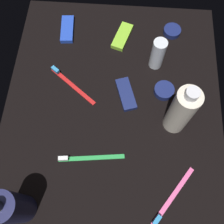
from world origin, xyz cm
name	(u,v)px	position (x,y,z in cm)	size (l,w,h in cm)	color
ground_plane	(112,117)	(0.00, 0.00, -0.60)	(84.00, 64.00, 1.20)	black
lotion_bottle	(13,208)	(-26.98, 20.60, 8.33)	(6.66, 6.66, 19.12)	#1C1E46
bodywash_bottle	(181,111)	(-0.96, -17.84, 9.24)	(6.22, 6.22, 20.05)	silver
deodorant_stick	(158,54)	(18.55, -12.37, 5.47)	(4.09, 4.09, 10.95)	silver
toothbrush_pink	(171,199)	(-22.06, -16.69, 0.61)	(15.37, 11.40, 2.10)	#E55999
toothbrush_red	(70,83)	(9.52, 13.41, 0.61)	(12.03, 14.92, 2.10)	red
toothbrush_green	(87,158)	(-12.94, 5.82, 0.61)	(3.36, 18.01, 2.10)	green
snack_bar_lime	(122,36)	(28.02, -1.45, 0.75)	(10.40, 4.00, 1.50)	#8CD133
snack_bar_navy	(126,94)	(6.95, -3.71, 0.75)	(10.40, 4.00, 1.50)	navy
snack_bar_blue	(67,29)	(29.67, 17.03, 0.75)	(10.40, 4.00, 1.50)	blue
cream_tin_left	(172,31)	(31.23, -17.83, 0.89)	(5.66, 5.66, 1.77)	navy
cream_tin_right	(164,91)	(8.84, -15.01, 0.99)	(5.98, 5.98, 1.98)	navy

